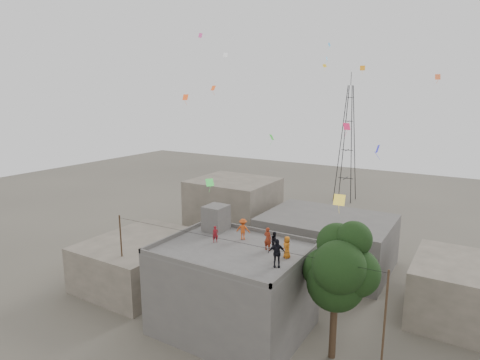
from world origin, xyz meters
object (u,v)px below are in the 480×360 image
object	(u,v)px
person_red_adult	(268,239)
stair_head_box	(216,218)
transmission_tower	(347,144)
tree	(339,269)
person_dark_adult	(277,253)

from	to	relation	value
person_red_adult	stair_head_box	bearing A→B (deg)	-9.03
transmission_tower	person_red_adult	xyz separation A→B (m)	(6.18, -38.98, -2.15)
tree	person_dark_adult	bearing A→B (deg)	-153.36
stair_head_box	person_dark_adult	bearing A→B (deg)	-27.70
stair_head_box	person_red_adult	size ratio (longest dim) A/B	1.23
stair_head_box	person_dark_adult	world-z (taller)	stair_head_box
transmission_tower	person_red_adult	world-z (taller)	transmission_tower
transmission_tower	person_red_adult	size ratio (longest dim) A/B	12.26
person_red_adult	person_dark_adult	xyz separation A→B (m)	(1.73, -2.15, 0.09)
tree	person_dark_adult	size ratio (longest dim) A/B	5.03
transmission_tower	person_dark_adult	distance (m)	41.94
stair_head_box	person_dark_adult	distance (m)	8.04
person_dark_adult	stair_head_box	bearing A→B (deg)	124.05
tree	person_red_adult	distance (m)	5.26
person_dark_adult	person_red_adult	bearing A→B (deg)	100.58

